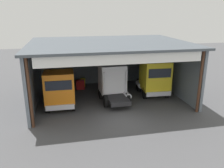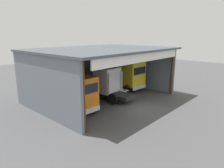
{
  "view_description": "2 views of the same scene",
  "coord_description": "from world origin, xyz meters",
  "views": [
    {
      "loc": [
        -4.13,
        -16.2,
        8.31
      ],
      "look_at": [
        0.0,
        3.61,
        1.88
      ],
      "focal_mm": 36.95,
      "sensor_mm": 36.0,
      "label": 1
    },
    {
      "loc": [
        -15.35,
        -10.36,
        6.98
      ],
      "look_at": [
        0.0,
        3.61,
        1.88
      ],
      "focal_mm": 32.39,
      "sensor_mm": 36.0,
      "label": 2
    }
  ],
  "objects": [
    {
      "name": "truck_orange_center_right_bay",
      "position": [
        -4.75,
        3.27,
        1.8
      ],
      "size": [
        2.67,
        4.39,
        3.44
      ],
      "rotation": [
        0.0,
        0.0,
        3.12
      ],
      "color": "orange",
      "rests_on": "ground"
    },
    {
      "name": "workshop_shed",
      "position": [
        0.0,
        6.11,
        3.85
      ],
      "size": [
        14.59,
        10.92,
        5.57
      ],
      "color": "slate",
      "rests_on": "ground"
    },
    {
      "name": "ground_plane",
      "position": [
        0.0,
        0.0,
        0.0
      ],
      "size": [
        80.0,
        80.0,
        0.0
      ],
      "primitive_type": "plane",
      "color": "#4C4C4F",
      "rests_on": "ground"
    },
    {
      "name": "tool_cart",
      "position": [
        -2.62,
        8.32,
        0.5
      ],
      "size": [
        0.9,
        0.6,
        1.0
      ],
      "primitive_type": "cube",
      "color": "red",
      "rests_on": "ground"
    },
    {
      "name": "oil_drum",
      "position": [
        -2.26,
        9.14,
        0.47
      ],
      "size": [
        0.58,
        0.58,
        0.95
      ],
      "primitive_type": "cylinder",
      "color": "gold",
      "rests_on": "ground"
    },
    {
      "name": "truck_yellow_center_left_bay",
      "position": [
        4.55,
        4.72,
        1.98
      ],
      "size": [
        2.78,
        4.84,
        3.7
      ],
      "rotation": [
        0.0,
        0.0,
        3.09
      ],
      "color": "yellow",
      "rests_on": "ground"
    },
    {
      "name": "truck_white_right_bay",
      "position": [
        0.24,
        4.26,
        1.83
      ],
      "size": [
        2.64,
        4.53,
        3.52
      ],
      "rotation": [
        0.0,
        0.0,
        0.04
      ],
      "color": "white",
      "rests_on": "ground"
    }
  ]
}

